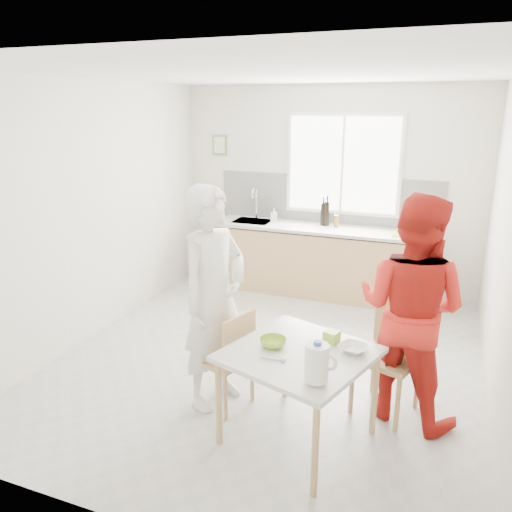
# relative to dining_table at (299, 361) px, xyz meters

# --- Properties ---
(ground) EXTENTS (4.50, 4.50, 0.00)m
(ground) POSITION_rel_dining_table_xyz_m (-0.61, 1.10, -0.65)
(ground) COLOR #B7B7B2
(ground) RESTS_ON ground
(room_shell) EXTENTS (4.50, 4.50, 4.50)m
(room_shell) POSITION_rel_dining_table_xyz_m (-0.61, 1.10, 0.99)
(room_shell) COLOR silver
(room_shell) RESTS_ON ground
(window) EXTENTS (1.50, 0.06, 1.30)m
(window) POSITION_rel_dining_table_xyz_m (-0.41, 3.33, 1.05)
(window) COLOR white
(window) RESTS_ON room_shell
(backsplash) EXTENTS (3.00, 0.02, 0.65)m
(backsplash) POSITION_rel_dining_table_xyz_m (-0.61, 3.34, 0.57)
(backsplash) COLOR white
(backsplash) RESTS_ON room_shell
(picture_frame) EXTENTS (0.22, 0.03, 0.28)m
(picture_frame) POSITION_rel_dining_table_xyz_m (-2.16, 3.33, 1.25)
(picture_frame) COLOR #5E9142
(picture_frame) RESTS_ON room_shell
(kitchen_counter) EXTENTS (2.84, 0.64, 1.37)m
(kitchen_counter) POSITION_rel_dining_table_xyz_m (-0.62, 3.05, -0.24)
(kitchen_counter) COLOR tan
(kitchen_counter) RESTS_ON ground
(dining_table) EXTENTS (1.19, 1.19, 0.73)m
(dining_table) POSITION_rel_dining_table_xyz_m (0.00, 0.00, 0.00)
(dining_table) COLOR silver
(dining_table) RESTS_ON ground
(chair_left) EXTENTS (0.50, 0.50, 0.85)m
(chair_left) POSITION_rel_dining_table_xyz_m (-0.65, 0.21, -0.18)
(chair_left) COLOR tan
(chair_left) RESTS_ON ground
(chair_far) EXTENTS (0.58, 0.58, 1.00)m
(chair_far) POSITION_rel_dining_table_xyz_m (0.59, 0.68, -0.11)
(chair_far) COLOR tan
(chair_far) RESTS_ON ground
(person_white) EXTENTS (0.63, 0.78, 1.86)m
(person_white) POSITION_rel_dining_table_xyz_m (-0.80, 0.26, 0.28)
(person_white) COLOR white
(person_white) RESTS_ON ground
(person_red) EXTENTS (1.06, 0.93, 1.83)m
(person_red) POSITION_rel_dining_table_xyz_m (0.71, 0.63, 0.26)
(person_red) COLOR red
(person_red) RESTS_ON ground
(bowl_green) EXTENTS (0.25, 0.25, 0.06)m
(bowl_green) POSITION_rel_dining_table_xyz_m (-0.21, 0.01, 0.11)
(bowl_green) COLOR #92C12C
(bowl_green) RESTS_ON dining_table
(bowl_white) EXTENTS (0.25, 0.25, 0.05)m
(bowl_white) POSITION_rel_dining_table_xyz_m (0.36, 0.15, 0.10)
(bowl_white) COLOR white
(bowl_white) RESTS_ON dining_table
(milk_jug) EXTENTS (0.21, 0.15, 0.27)m
(milk_jug) POSITION_rel_dining_table_xyz_m (0.22, -0.37, 0.22)
(milk_jug) COLOR white
(milk_jug) RESTS_ON dining_table
(green_box) EXTENTS (0.13, 0.13, 0.09)m
(green_box) POSITION_rel_dining_table_xyz_m (0.18, 0.24, 0.12)
(green_box) COLOR #94D030
(green_box) RESTS_ON dining_table
(spoon) EXTENTS (0.16, 0.02, 0.01)m
(spoon) POSITION_rel_dining_table_xyz_m (-0.14, -0.18, 0.09)
(spoon) COLOR #A5A5AA
(spoon) RESTS_ON dining_table
(cutting_board) EXTENTS (0.42, 0.36, 0.01)m
(cutting_board) POSITION_rel_dining_table_xyz_m (0.43, 3.04, 0.27)
(cutting_board) COLOR #A6C92E
(cutting_board) RESTS_ON kitchen_counter
(wine_bottle_a) EXTENTS (0.07, 0.07, 0.32)m
(wine_bottle_a) POSITION_rel_dining_table_xyz_m (-0.56, 3.15, 0.43)
(wine_bottle_a) COLOR black
(wine_bottle_a) RESTS_ON kitchen_counter
(wine_bottle_b) EXTENTS (0.07, 0.07, 0.30)m
(wine_bottle_b) POSITION_rel_dining_table_xyz_m (-0.61, 3.16, 0.42)
(wine_bottle_b) COLOR black
(wine_bottle_b) RESTS_ON kitchen_counter
(jar_amber) EXTENTS (0.06, 0.06, 0.16)m
(jar_amber) POSITION_rel_dining_table_xyz_m (-0.42, 3.11, 0.35)
(jar_amber) COLOR brown
(jar_amber) RESTS_ON kitchen_counter
(soap_bottle) EXTENTS (0.11, 0.11, 0.19)m
(soap_bottle) POSITION_rel_dining_table_xyz_m (-1.28, 3.12, 0.36)
(soap_bottle) COLOR #999999
(soap_bottle) RESTS_ON kitchen_counter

